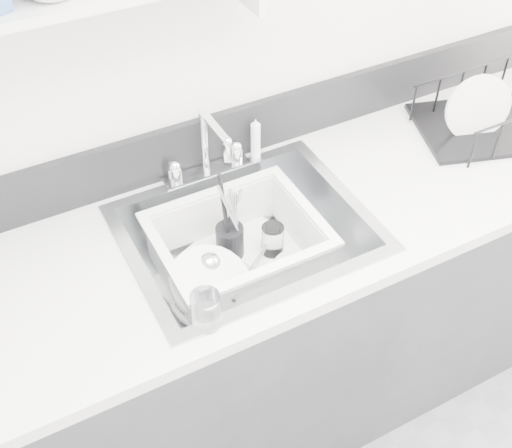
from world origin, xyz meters
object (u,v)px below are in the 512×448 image
wash_tub (238,250)px  dish_rack (490,109)px  counter_run (249,334)px  sink (247,252)px

wash_tub → dish_rack: size_ratio=1.07×
counter_run → sink: bearing=0.0°
sink → wash_tub: 0.03m
counter_run → wash_tub: 0.38m
counter_run → wash_tub: bearing=146.4°
counter_run → sink: sink is taller
sink → dish_rack: dish_rack is taller
counter_run → sink: 0.37m
wash_tub → sink: bearing=-33.6°
wash_tub → dish_rack: (0.88, 0.04, 0.15)m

